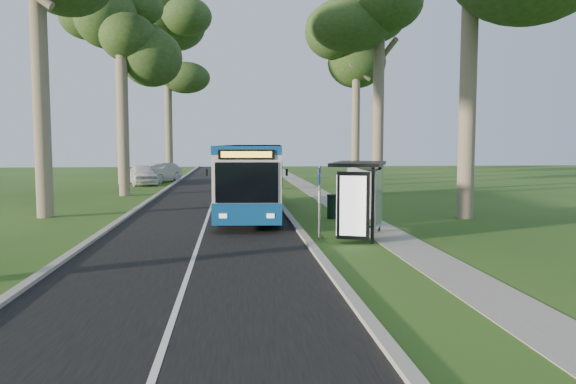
# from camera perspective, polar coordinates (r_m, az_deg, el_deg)

# --- Properties ---
(ground) EXTENTS (120.00, 120.00, 0.00)m
(ground) POSITION_cam_1_polar(r_m,az_deg,el_deg) (17.50, 2.33, -5.58)
(ground) COLOR #244917
(ground) RESTS_ON ground
(road) EXTENTS (7.00, 100.00, 0.02)m
(road) POSITION_cam_1_polar(r_m,az_deg,el_deg) (27.25, -7.91, -1.80)
(road) COLOR black
(road) RESTS_ON ground
(kerb_east) EXTENTS (0.25, 100.00, 0.12)m
(kerb_east) POSITION_cam_1_polar(r_m,az_deg,el_deg) (27.33, -0.56, -1.62)
(kerb_east) COLOR #9E9B93
(kerb_east) RESTS_ON ground
(kerb_west) EXTENTS (0.25, 100.00, 0.12)m
(kerb_west) POSITION_cam_1_polar(r_m,az_deg,el_deg) (27.61, -15.19, -1.73)
(kerb_west) COLOR #9E9B93
(kerb_west) RESTS_ON ground
(centre_line) EXTENTS (0.12, 100.00, 0.00)m
(centre_line) POSITION_cam_1_polar(r_m,az_deg,el_deg) (27.25, -7.91, -1.77)
(centre_line) COLOR white
(centre_line) RESTS_ON road
(footpath) EXTENTS (1.50, 100.00, 0.02)m
(footpath) POSITION_cam_1_polar(r_m,az_deg,el_deg) (27.76, 5.62, -1.65)
(footpath) COLOR gray
(footpath) RESTS_ON ground
(bus) EXTENTS (3.35, 11.89, 3.11)m
(bus) POSITION_cam_1_polar(r_m,az_deg,el_deg) (25.31, -3.52, 1.36)
(bus) COLOR silver
(bus) RESTS_ON ground
(bus_stop_sign) EXTENTS (0.14, 0.34, 2.45)m
(bus_stop_sign) POSITION_cam_1_polar(r_m,az_deg,el_deg) (18.78, 3.21, -0.14)
(bus_stop_sign) COLOR gray
(bus_stop_sign) RESTS_ON ground
(bus_shelter) EXTENTS (2.53, 3.36, 2.57)m
(bus_shelter) POSITION_cam_1_polar(r_m,az_deg,el_deg) (18.89, 7.88, 0.69)
(bus_shelter) COLOR black
(bus_shelter) RESTS_ON ground
(litter_bin) EXTENTS (0.58, 0.58, 1.02)m
(litter_bin) POSITION_cam_1_polar(r_m,az_deg,el_deg) (23.97, 4.64, -1.47)
(litter_bin) COLOR black
(litter_bin) RESTS_ON ground
(car_white) EXTENTS (3.19, 5.08, 1.61)m
(car_white) POSITION_cam_1_polar(r_m,az_deg,el_deg) (44.48, -14.57, 1.74)
(car_white) COLOR white
(car_white) RESTS_ON ground
(car_silver) EXTENTS (3.27, 5.06, 1.57)m
(car_silver) POSITION_cam_1_polar(r_m,az_deg,el_deg) (47.09, -12.91, 1.92)
(car_silver) COLOR #A1A3A8
(car_silver) RESTS_ON ground
(tree_west_c) EXTENTS (5.20, 5.20, 14.47)m
(tree_west_c) POSITION_cam_1_polar(r_m,az_deg,el_deg) (36.44, -16.65, 16.69)
(tree_west_c) COLOR #7A6B56
(tree_west_c) RESTS_ON ground
(tree_west_d) EXTENTS (5.20, 5.20, 18.69)m
(tree_west_d) POSITION_cam_1_polar(r_m,az_deg,el_deg) (47.07, -16.82, 17.80)
(tree_west_d) COLOR #7A6B56
(tree_west_d) RESTS_ON ground
(tree_west_e) EXTENTS (5.20, 5.20, 16.46)m
(tree_west_e) POSITION_cam_1_polar(r_m,az_deg,el_deg) (56.10, -12.16, 14.09)
(tree_west_e) COLOR #7A6B56
(tree_west_e) RESTS_ON ground
(tree_east_c) EXTENTS (5.20, 5.20, 15.76)m
(tree_east_c) POSITION_cam_1_polar(r_m,az_deg,el_deg) (37.20, 9.31, 18.07)
(tree_east_c) COLOR #7A6B56
(tree_east_c) RESTS_ON ground
(tree_east_d) EXTENTS (5.20, 5.20, 15.91)m
(tree_east_d) POSITION_cam_1_polar(r_m,az_deg,el_deg) (48.93, 6.98, 15.05)
(tree_east_d) COLOR #7A6B56
(tree_east_d) RESTS_ON ground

